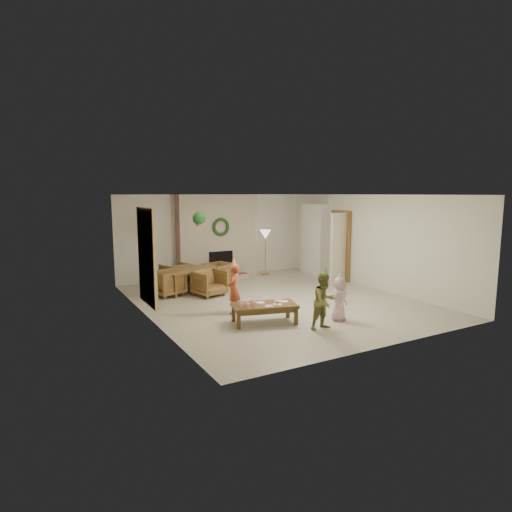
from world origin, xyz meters
TOP-DOWN VIEW (x-y plane):
  - floor at (0.00, 0.00)m, footprint 7.00×7.00m
  - ceiling at (0.00, 0.00)m, footprint 7.00×7.00m
  - wall_back at (0.00, 3.50)m, footprint 7.00×0.00m
  - wall_front at (0.00, -3.50)m, footprint 7.00×0.00m
  - wall_left at (-3.00, 0.00)m, footprint 0.00×7.00m
  - wall_right at (3.00, 0.00)m, footprint 0.00×7.00m
  - fireplace_mass at (0.00, 3.30)m, footprint 2.50×0.40m
  - fireplace_hearth at (0.00, 2.95)m, footprint 1.60×0.30m
  - fireplace_firebox at (0.00, 3.12)m, footprint 0.75×0.12m
  - fireplace_wreath at (0.00, 3.07)m, footprint 0.54×0.10m
  - floor_lamp_base at (1.48, 3.00)m, footprint 0.26×0.26m
  - floor_lamp_post at (1.48, 3.00)m, footprint 0.03×0.03m
  - floor_lamp_shade at (1.48, 3.00)m, footprint 0.34×0.34m
  - bookshelf_carcass at (2.84, 2.30)m, footprint 0.30×1.00m
  - bookshelf_shelf_a at (2.82, 2.30)m, footprint 0.30×0.92m
  - bookshelf_shelf_b at (2.82, 2.30)m, footprint 0.30×0.92m
  - bookshelf_shelf_c at (2.82, 2.30)m, footprint 0.30×0.92m
  - bookshelf_shelf_d at (2.82, 2.30)m, footprint 0.30×0.92m
  - books_row_lower at (2.80, 2.15)m, footprint 0.20×0.40m
  - books_row_mid at (2.80, 2.35)m, footprint 0.20×0.44m
  - books_row_upper at (2.80, 2.20)m, footprint 0.20×0.36m
  - door_frame at (2.96, 1.20)m, footprint 0.05×0.86m
  - door_leaf at (2.58, 0.82)m, footprint 0.77×0.32m
  - curtain_panel at (-2.96, 0.20)m, footprint 0.06×1.20m
  - dining_table at (-1.34, 1.96)m, footprint 1.84×1.33m
  - dining_chair_near at (-1.15, 1.26)m, footprint 0.85×0.86m
  - dining_chair_far at (-1.54, 2.66)m, footprint 0.85×0.86m
  - dining_chair_left at (-2.04, 1.76)m, footprint 0.86×0.85m
  - dining_chair_right at (-0.47, 2.20)m, footprint 0.86×0.85m
  - hanging_plant_cord at (-1.30, 1.50)m, footprint 0.01×0.01m
  - hanging_plant_pot at (-1.30, 1.50)m, footprint 0.16×0.16m
  - hanging_plant_foliage at (-1.30, 1.50)m, footprint 0.32×0.32m
  - coffee_table_top at (-1.11, -1.39)m, footprint 1.37×0.93m
  - coffee_table_apron at (-1.11, -1.39)m, footprint 1.25×0.81m
  - coffee_leg_fl at (-1.72, -1.48)m, footprint 0.08×0.08m
  - coffee_leg_fr at (-0.62, -1.78)m, footprint 0.08×0.08m
  - coffee_leg_bl at (-1.59, -0.99)m, footprint 0.08×0.08m
  - coffee_leg_br at (-0.49, -1.29)m, footprint 0.08×0.08m
  - cup_a at (-1.61, -1.40)m, footprint 0.08×0.08m
  - cup_b at (-1.56, -1.21)m, footprint 0.08×0.08m
  - cup_c at (-1.51, -1.48)m, footprint 0.08×0.08m
  - cup_d at (-1.46, -1.29)m, footprint 0.08×0.08m
  - cup_e at (-1.36, -1.44)m, footprint 0.08×0.08m
  - cup_f at (-1.31, -1.25)m, footprint 0.08×0.08m
  - plate_a at (-1.12, -1.26)m, footprint 0.21×0.21m
  - plate_b at (-0.90, -1.54)m, footprint 0.21×0.21m
  - plate_c at (-0.66, -1.41)m, footprint 0.21×0.21m
  - food_scoop at (-0.90, -1.54)m, footprint 0.08×0.08m
  - napkin_left at (-1.11, -1.57)m, footprint 0.18×0.18m
  - napkin_right at (-0.74, -1.31)m, footprint 0.18×0.18m
  - child_red at (-1.32, -0.48)m, footprint 0.45×0.45m
  - party_hat_red at (-1.32, -0.48)m, footprint 0.19×0.19m
  - child_plaid at (-0.31, -2.25)m, footprint 0.55×0.44m
  - party_hat_plaid at (-0.31, -2.25)m, footprint 0.16×0.16m
  - child_pink at (0.31, -1.94)m, footprint 0.51×0.42m
  - party_hat_pink at (0.31, -1.94)m, footprint 0.14×0.14m

SIDE VIEW (x-z plane):
  - floor at x=0.00m, z-range 0.00..0.00m
  - floor_lamp_base at x=1.48m, z-range 0.00..0.03m
  - fireplace_hearth at x=0.00m, z-range 0.00..0.12m
  - coffee_leg_fl at x=-1.72m, z-range 0.00..0.33m
  - coffee_leg_fr at x=-0.62m, z-range 0.00..0.33m
  - coffee_leg_bl at x=-1.59m, z-range 0.00..0.33m
  - coffee_leg_br at x=-0.49m, z-range 0.00..0.33m
  - coffee_table_apron at x=-1.11m, z-range 0.25..0.33m
  - dining_table at x=-1.34m, z-range 0.00..0.58m
  - dining_chair_near at x=-1.15m, z-range 0.00..0.64m
  - dining_chair_far at x=-1.54m, z-range 0.00..0.64m
  - dining_chair_left at x=-2.04m, z-range 0.00..0.64m
  - dining_chair_right at x=-0.47m, z-range 0.00..0.64m
  - coffee_table_top at x=-1.11m, z-range 0.33..0.39m
  - napkin_left at x=-1.11m, z-range 0.39..0.39m
  - napkin_right at x=-0.74m, z-range 0.39..0.39m
  - plate_a at x=-1.12m, z-range 0.39..0.39m
  - plate_b at x=-0.90m, z-range 0.39..0.39m
  - plate_c at x=-0.66m, z-range 0.39..0.39m
  - food_scoop at x=-0.90m, z-range 0.39..0.46m
  - cup_a at x=-1.61m, z-range 0.39..0.47m
  - cup_b at x=-1.56m, z-range 0.39..0.47m
  - cup_c at x=-1.51m, z-range 0.39..0.47m
  - cup_d at x=-1.46m, z-range 0.39..0.47m
  - cup_e at x=-1.36m, z-range 0.39..0.47m
  - cup_f at x=-1.31m, z-range 0.39..0.47m
  - child_pink at x=0.31m, z-range 0.00..0.88m
  - fireplace_firebox at x=0.00m, z-range 0.07..0.82m
  - bookshelf_shelf_a at x=2.82m, z-range 0.43..0.47m
  - child_red at x=-1.32m, z-range 0.00..1.06m
  - child_plaid at x=-0.31m, z-range 0.00..1.07m
  - books_row_lower at x=2.80m, z-range 0.47..0.71m
  - floor_lamp_post at x=1.48m, z-range 0.02..1.29m
  - bookshelf_shelf_b at x=2.82m, z-range 0.83..0.86m
  - party_hat_pink at x=0.31m, z-range 0.84..1.00m
  - books_row_mid at x=2.80m, z-range 0.87..1.11m
  - door_leaf at x=2.58m, z-range 0.00..2.00m
  - door_frame at x=2.96m, z-range 0.00..2.04m
  - bookshelf_carcass at x=2.84m, z-range 0.00..2.20m
  - party_hat_red at x=-1.32m, z-range 1.01..1.21m
  - party_hat_plaid at x=-0.31m, z-range 1.02..1.20m
  - wall_back at x=0.00m, z-range -2.25..4.75m
  - wall_front at x=0.00m, z-range -2.25..4.75m
  - wall_left at x=-3.00m, z-range -2.25..4.75m
  - wall_right at x=3.00m, z-range -2.25..4.75m
  - fireplace_mass at x=0.00m, z-range 0.00..2.50m
  - bookshelf_shelf_c at x=2.82m, z-range 1.24..1.26m
  - curtain_panel at x=-2.96m, z-range 0.25..2.25m
  - floor_lamp_shade at x=1.48m, z-range 1.13..1.41m
  - books_row_upper at x=2.80m, z-range 1.27..1.49m
  - fireplace_wreath at x=0.00m, z-range 1.28..1.82m
  - bookshelf_shelf_d at x=2.82m, z-range 1.64..1.66m
  - hanging_plant_pot at x=-1.30m, z-range 1.74..1.86m
  - hanging_plant_foliage at x=-1.30m, z-range 1.76..2.08m
  - hanging_plant_cord at x=-1.30m, z-range 1.80..2.50m
  - ceiling at x=0.00m, z-range 2.50..2.50m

